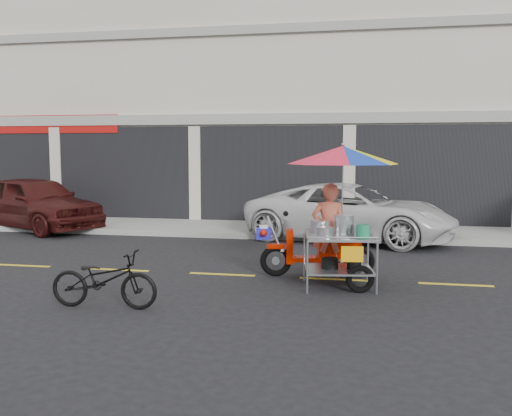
% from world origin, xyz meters
% --- Properties ---
extents(ground, '(90.00, 90.00, 0.00)m').
position_xyz_m(ground, '(0.00, 0.00, 0.00)').
color(ground, black).
extents(sidewalk, '(45.00, 3.00, 0.15)m').
position_xyz_m(sidewalk, '(0.00, 5.50, 0.07)').
color(sidewalk, gray).
rests_on(sidewalk, ground).
extents(shophouse_block, '(36.00, 8.11, 10.40)m').
position_xyz_m(shophouse_block, '(2.82, 10.59, 4.24)').
color(shophouse_block, beige).
rests_on(shophouse_block, ground).
extents(centerline, '(42.00, 0.10, 0.01)m').
position_xyz_m(centerline, '(0.00, 0.00, 0.00)').
color(centerline, gold).
rests_on(centerline, ground).
extents(maroon_sedan, '(4.77, 3.49, 1.51)m').
position_xyz_m(maroon_sedan, '(-8.53, 4.54, 0.76)').
color(maroon_sedan, '#39100F').
rests_on(maroon_sedan, ground).
extents(white_pickup, '(5.45, 3.46, 1.40)m').
position_xyz_m(white_pickup, '(0.13, 4.32, 0.70)').
color(white_pickup, silver).
rests_on(white_pickup, ground).
extents(near_bicycle, '(1.58, 0.61, 0.82)m').
position_xyz_m(near_bicycle, '(-3.10, -2.40, 0.41)').
color(near_bicycle, black).
rests_on(near_bicycle, ground).
extents(food_vendor_rig, '(2.56, 2.06, 2.35)m').
position_xyz_m(food_vendor_rig, '(0.02, -0.22, 1.48)').
color(food_vendor_rig, black).
rests_on(food_vendor_rig, ground).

